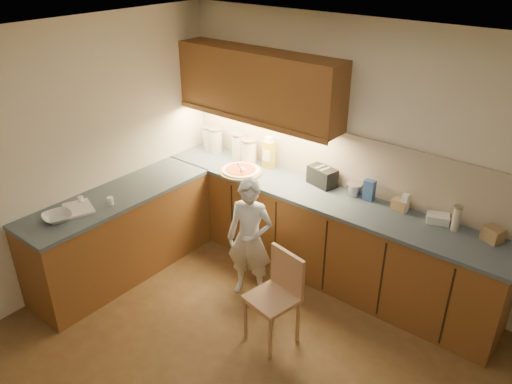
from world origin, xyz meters
TOP-DOWN VIEW (x-y plane):
  - room at (0.00, 0.00)m, footprint 4.54×4.50m
  - l_counter at (-0.92, 1.25)m, footprint 3.77×2.62m
  - backsplash at (-0.38, 1.99)m, footprint 3.75×0.02m
  - upper_cabinets at (-1.27, 1.82)m, footprint 1.95×0.36m
  - pizza_on_board at (-1.32, 1.58)m, footprint 0.47×0.47m
  - child at (-0.68, 0.96)m, footprint 0.53×0.43m
  - wooden_chair at (-0.10, 0.62)m, footprint 0.45×0.45m
  - mixing_bowl at (-1.95, -0.24)m, footprint 0.32×0.32m
  - canister_a at (-2.02, 1.83)m, footprint 0.15×0.15m
  - canister_b at (-1.93, 1.84)m, footprint 0.17×0.17m
  - canister_c at (-1.57, 1.85)m, footprint 0.17×0.17m
  - canister_d at (-1.41, 1.84)m, footprint 0.17×0.17m
  - oil_jug at (-1.16, 1.88)m, footprint 0.13×0.10m
  - toaster at (-0.47, 1.88)m, footprint 0.33×0.24m
  - steel_pot at (-0.10, 1.89)m, footprint 0.16×0.16m
  - blue_box at (0.06, 1.88)m, footprint 0.11×0.07m
  - card_box_a at (0.39, 1.89)m, footprint 0.16×0.12m
  - white_bottle at (0.43, 1.88)m, footprint 0.06×0.06m
  - flat_pack at (0.75, 1.89)m, footprint 0.23×0.20m
  - tall_jar at (0.92, 1.84)m, footprint 0.08×0.08m
  - card_box_b at (1.22, 1.87)m, footprint 0.19×0.18m
  - dough_cloth at (-1.98, -0.01)m, footprint 0.37×0.33m
  - spice_jar_a at (-2.07, 0.08)m, footprint 0.07×0.07m
  - spice_jar_b at (-1.82, 0.24)m, footprint 0.06×0.06m

SIDE VIEW (x-z plane):
  - l_counter at x=-0.92m, z-range 0.00..0.92m
  - wooden_chair at x=-0.10m, z-range 0.07..0.92m
  - child at x=-0.68m, z-range 0.00..1.25m
  - dough_cloth at x=-1.98m, z-range 0.92..0.94m
  - pizza_on_board at x=-1.32m, z-range 0.85..1.04m
  - mixing_bowl at x=-1.95m, z-range 0.92..0.98m
  - spice_jar_a at x=-2.07m, z-range 0.92..0.99m
  - flat_pack at x=0.75m, z-range 0.92..1.00m
  - spice_jar_b at x=-1.82m, z-range 0.92..1.00m
  - card_box_a at x=0.39m, z-range 0.92..1.02m
  - steel_pot at x=-0.10m, z-range 0.92..1.04m
  - card_box_b at x=1.22m, z-range 0.92..1.04m
  - white_bottle at x=0.43m, z-range 0.92..1.10m
  - toaster at x=-0.47m, z-range 0.92..1.11m
  - blue_box at x=0.06m, z-range 0.92..1.13m
  - tall_jar at x=0.92m, z-range 0.92..1.16m
  - canister_d at x=-1.41m, z-range 0.92..1.21m
  - canister_b at x=-1.93m, z-range 0.92..1.22m
  - canister_a at x=-2.02m, z-range 0.92..1.22m
  - canister_c at x=-1.57m, z-range 0.92..1.23m
  - oil_jug at x=-1.16m, z-range 0.90..1.27m
  - backsplash at x=-0.38m, z-range 0.92..1.50m
  - room at x=0.00m, z-range 0.37..2.99m
  - upper_cabinets at x=-1.27m, z-range 1.48..2.21m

